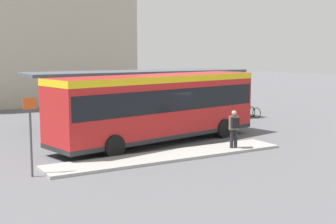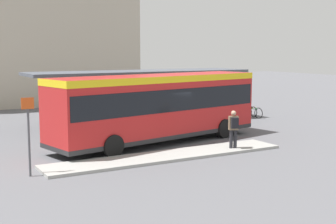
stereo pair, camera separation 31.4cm
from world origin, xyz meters
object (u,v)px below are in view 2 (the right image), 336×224
at_px(bicycle_yellow, 249,111).
at_px(potted_planter_near_shelter, 62,125).
at_px(bicycle_red, 238,111).
at_px(platform_sign, 29,133).
at_px(city_bus, 158,104).
at_px(bicycle_green, 253,112).
at_px(pedestrian_waiting, 234,127).

bearing_deg(bicycle_yellow, potted_planter_near_shelter, -80.13).
xyz_separation_m(bicycle_red, platform_sign, (-16.22, -8.87, 1.21)).
relative_size(city_bus, bicycle_green, 6.63).
bearing_deg(pedestrian_waiting, platform_sign, 110.17).
relative_size(bicycle_green, bicycle_red, 1.06).
relative_size(bicycle_red, platform_sign, 0.57).
height_order(pedestrian_waiting, platform_sign, platform_sign).
bearing_deg(potted_planter_near_shelter, bicycle_yellow, 6.95).
bearing_deg(potted_planter_near_shelter, pedestrian_waiting, -49.77).
bearing_deg(city_bus, bicycle_green, 13.67).
relative_size(bicycle_green, platform_sign, 0.61).
relative_size(bicycle_yellow, bicycle_red, 1.06).
bearing_deg(bicycle_green, pedestrian_waiting, -50.27).
xyz_separation_m(bicycle_red, potted_planter_near_shelter, (-13.04, -2.29, 0.32)).
xyz_separation_m(city_bus, potted_planter_near_shelter, (-3.65, 3.49, -1.24)).
distance_m(pedestrian_waiting, bicycle_green, 10.83).
bearing_deg(bicycle_green, potted_planter_near_shelter, -91.52).
height_order(bicycle_red, potted_planter_near_shelter, potted_planter_near_shelter).
height_order(pedestrian_waiting, bicycle_green, pedestrian_waiting).
height_order(city_bus, platform_sign, city_bus).
relative_size(city_bus, pedestrian_waiting, 6.73).
height_order(pedestrian_waiting, bicycle_red, pedestrian_waiting).
relative_size(pedestrian_waiting, bicycle_red, 1.04).
bearing_deg(city_bus, potted_planter_near_shelter, 124.95).
height_order(bicycle_green, bicycle_red, bicycle_green).
bearing_deg(pedestrian_waiting, city_bus, 53.33).
bearing_deg(city_bus, platform_sign, -166.96).
distance_m(pedestrian_waiting, bicycle_red, 11.66).
bearing_deg(bicycle_green, bicycle_red, -176.17).
height_order(bicycle_yellow, platform_sign, platform_sign).
height_order(bicycle_green, bicycle_yellow, bicycle_green).
xyz_separation_m(pedestrian_waiting, platform_sign, (-8.87, 0.14, 0.48)).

